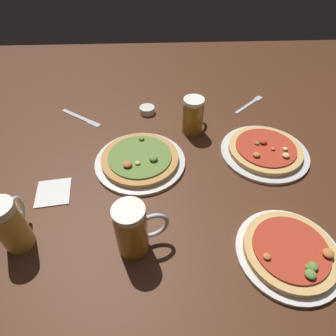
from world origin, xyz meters
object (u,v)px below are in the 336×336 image
pizza_plate_near (289,251)px  beer_mug_dark (133,229)px  pizza_plate_far (140,160)px  beer_mug_amber (11,225)px  fork_left (250,104)px  beer_mug_pale (193,115)px  ramekin_sauce (147,110)px  knife_right (81,117)px  pizza_plate_side (265,151)px  napkin_folded (53,192)px

pizza_plate_near → beer_mug_dark: size_ratio=1.67×
pizza_plate_far → beer_mug_amber: 0.46m
pizza_plate_near → fork_left: 0.77m
beer_mug_dark → beer_mug_pale: bearing=67.8°
ramekin_sauce → knife_right: (-0.29, -0.03, -0.01)m
pizza_plate_near → beer_mug_pale: 0.61m
pizza_plate_far → fork_left: (0.50, 0.38, -0.01)m
pizza_plate_side → beer_mug_amber: size_ratio=1.94×
ramekin_sauce → beer_mug_pale: bearing=-36.5°
pizza_plate_near → beer_mug_amber: beer_mug_amber is taller
beer_mug_dark → beer_mug_amber: beer_mug_dark is taller
pizza_plate_near → fork_left: bearing=83.5°
pizza_plate_near → beer_mug_dark: beer_mug_dark is taller
pizza_plate_near → pizza_plate_far: 0.57m
pizza_plate_side → ramekin_sauce: size_ratio=4.87×
ramekin_sauce → beer_mug_amber: bearing=-118.9°
napkin_folded → fork_left: size_ratio=0.71×
pizza_plate_near → beer_mug_amber: (-0.75, 0.08, 0.07)m
pizza_plate_side → knife_right: size_ratio=1.70×
pizza_plate_near → pizza_plate_side: (0.05, 0.42, -0.00)m
pizza_plate_far → knife_right: 0.40m
ramekin_sauce → beer_mug_dark: bearing=-92.4°
pizza_plate_side → napkin_folded: size_ratio=2.82×
beer_mug_pale → knife_right: size_ratio=0.78×
pizza_plate_side → beer_mug_pale: beer_mug_pale is taller
ramekin_sauce → napkin_folded: size_ratio=0.58×
beer_mug_amber → fork_left: bearing=39.6°
beer_mug_dark → napkin_folded: bearing=143.1°
pizza_plate_far → pizza_plate_side: (0.47, 0.03, -0.00)m
pizza_plate_side → pizza_plate_far: bearing=-176.4°
pizza_plate_side → beer_mug_dark: beer_mug_dark is taller
beer_mug_pale → napkin_folded: (-0.50, -0.32, -0.07)m
beer_mug_amber → fork_left: 1.08m
pizza_plate_far → napkin_folded: 0.31m
pizza_plate_side → fork_left: bearing=84.6°
beer_mug_amber → napkin_folded: bearing=75.6°
pizza_plate_side → beer_mug_amber: bearing=-156.9°
napkin_folded → knife_right: (0.02, 0.43, -0.00)m
ramekin_sauce → knife_right: ramekin_sauce is taller
ramekin_sauce → fork_left: 0.48m
pizza_plate_far → beer_mug_dark: bearing=-90.8°
beer_mug_dark → ramekin_sauce: beer_mug_dark is taller
ramekin_sauce → napkin_folded: (-0.31, -0.46, -0.01)m
pizza_plate_far → fork_left: pizza_plate_far is taller
pizza_plate_side → beer_mug_dark: bearing=-141.9°
pizza_plate_far → beer_mug_pale: 0.29m
pizza_plate_near → knife_right: size_ratio=1.48×
pizza_plate_near → beer_mug_amber: size_ratio=1.69×
beer_mug_dark → beer_mug_amber: bearing=174.6°
pizza_plate_far → fork_left: size_ratio=2.01×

